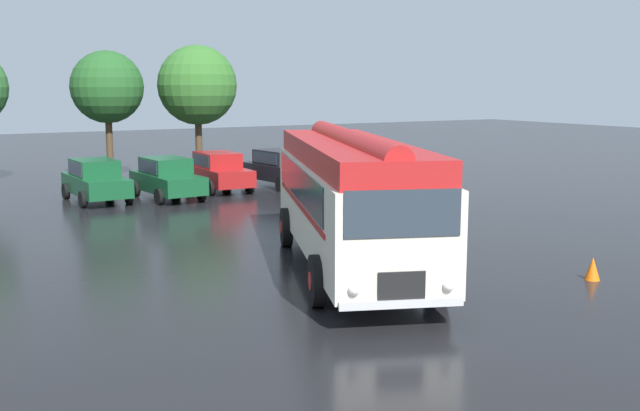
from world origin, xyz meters
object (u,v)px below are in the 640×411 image
object	(u,v)px
car_near_left	(96,180)
car_far_right	(280,168)
car_mid_left	(167,178)
traffic_cone	(593,268)
car_mid_right	(218,171)
vintage_bus	(350,194)

from	to	relation	value
car_near_left	car_far_right	bearing A→B (deg)	1.09
car_mid_left	traffic_cone	size ratio (longest dim) A/B	7.81
car_mid_right	car_far_right	bearing A→B (deg)	-5.59
car_mid_right	car_far_right	xyz separation A→B (m)	(2.90, -0.28, 0.00)
car_mid_right	car_far_right	distance (m)	2.91
car_mid_left	car_far_right	xyz separation A→B (m)	(5.62, 0.88, 0.00)
vintage_bus	car_near_left	world-z (taller)	vintage_bus
vintage_bus	car_mid_right	world-z (taller)	vintage_bus
car_near_left	car_mid_left	size ratio (longest dim) A/B	0.99
traffic_cone	car_near_left	bearing A→B (deg)	111.60
traffic_cone	car_mid_left	bearing A→B (deg)	104.52
car_near_left	car_mid_right	world-z (taller)	same
vintage_bus	car_mid_left	world-z (taller)	vintage_bus
car_near_left	traffic_cone	world-z (taller)	car_near_left
car_mid_right	car_far_right	size ratio (longest dim) A/B	0.97
vintage_bus	traffic_cone	xyz separation A→B (m)	(4.39, -3.83, -1.62)
vintage_bus	car_mid_right	distance (m)	15.04
car_near_left	vintage_bus	bearing A→B (deg)	-78.93
car_mid_right	traffic_cone	distance (m)	18.70
car_far_right	traffic_cone	world-z (taller)	car_far_right
car_near_left	car_mid_left	distance (m)	2.77
vintage_bus	traffic_cone	distance (m)	6.05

